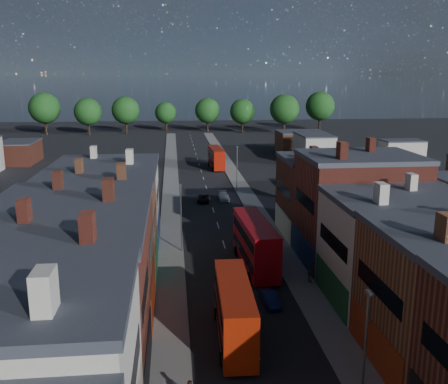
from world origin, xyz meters
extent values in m
cube|color=gray|center=(-6.50, 50.00, 0.06)|extent=(3.00, 200.00, 0.12)
cube|color=gray|center=(6.50, 50.00, 0.06)|extent=(3.00, 200.00, 0.12)
cube|color=maroon|center=(-14.00, 0.00, 5.80)|extent=(12.00, 80.00, 11.60)
cylinder|color=slate|center=(5.20, 0.00, 4.00)|extent=(0.16, 0.16, 8.00)
cube|color=slate|center=(5.20, 0.00, 8.00)|extent=(0.25, 0.70, 0.25)
cylinder|color=slate|center=(-5.20, 30.00, 4.00)|extent=(0.16, 0.16, 8.00)
cube|color=slate|center=(-5.20, 30.00, 8.00)|extent=(0.25, 0.70, 0.25)
cylinder|color=slate|center=(5.20, 60.00, 4.00)|extent=(0.16, 0.16, 8.00)
cube|color=slate|center=(5.20, 60.00, 8.00)|extent=(0.25, 0.70, 0.25)
cube|color=#B4220A|center=(-1.50, 9.50, 2.51)|extent=(2.79, 10.89, 4.33)
cube|color=black|center=(-1.50, 9.50, 1.67)|extent=(2.82, 10.03, 0.89)
cube|color=black|center=(-1.50, 9.50, 3.54)|extent=(2.82, 10.03, 0.89)
cylinder|color=black|center=(-2.83, 6.08, 0.49)|extent=(0.32, 0.99, 0.98)
cylinder|color=black|center=(-0.37, 6.00, 0.49)|extent=(0.32, 0.99, 0.98)
cylinder|color=black|center=(-2.63, 13.00, 0.49)|extent=(0.32, 0.99, 0.98)
cylinder|color=black|center=(-0.17, 12.93, 0.49)|extent=(0.32, 0.99, 0.98)
cube|color=#AE0912|center=(2.59, 24.33, 2.79)|extent=(3.34, 12.15, 4.81)
cube|color=black|center=(2.59, 24.33, 1.86)|extent=(3.35, 11.19, 0.98)
cube|color=black|center=(2.59, 24.33, 3.94)|extent=(3.35, 11.19, 0.98)
cylinder|color=black|center=(1.42, 20.42, 0.55)|extent=(0.38, 1.11, 1.09)
cylinder|color=black|center=(4.15, 20.56, 0.55)|extent=(0.38, 1.11, 1.09)
cylinder|color=black|center=(1.03, 28.11, 0.55)|extent=(0.38, 1.11, 1.09)
cylinder|color=black|center=(3.76, 28.24, 0.55)|extent=(0.38, 1.11, 1.09)
cube|color=#9E1507|center=(3.50, 82.73, 2.46)|extent=(3.00, 10.72, 4.24)
cube|color=black|center=(3.50, 82.73, 1.64)|extent=(3.01, 9.87, 0.87)
cube|color=black|center=(3.50, 82.73, 3.47)|extent=(3.01, 9.87, 0.87)
cylinder|color=black|center=(2.49, 79.28, 0.48)|extent=(0.34, 0.98, 0.96)
cylinder|color=black|center=(4.89, 79.41, 0.48)|extent=(0.34, 0.98, 0.96)
cylinder|color=black|center=(2.11, 86.05, 0.48)|extent=(0.34, 0.98, 0.96)
cylinder|color=black|center=(4.51, 86.18, 0.48)|extent=(0.34, 0.98, 0.96)
imported|color=navy|center=(2.47, 15.36, 0.59)|extent=(1.60, 3.68, 1.18)
imported|color=black|center=(-1.20, 53.19, 0.56)|extent=(2.25, 4.20, 1.12)
imported|color=silver|center=(2.25, 54.25, 0.61)|extent=(1.80, 4.24, 1.22)
imported|color=#605A52|center=(7.35, 19.61, 1.11)|extent=(0.90, 1.27, 1.98)
camera|label=1|loc=(-5.96, -25.82, 20.44)|focal=40.00mm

